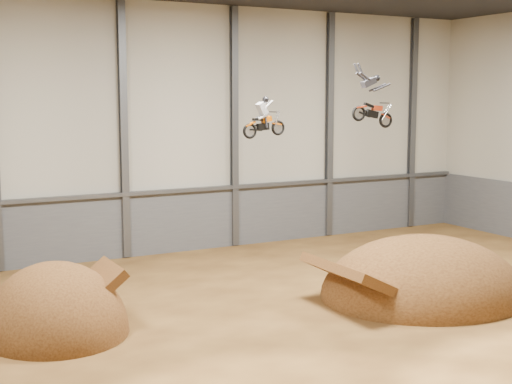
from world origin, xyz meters
TOP-DOWN VIEW (x-y plane):
  - floor at (0.00, 0.00)m, footprint 40.00×40.00m
  - back_wall at (0.00, 15.00)m, footprint 40.00×0.10m
  - lower_band_back at (0.00, 14.90)m, footprint 39.80×0.18m
  - steel_rail at (0.00, 14.75)m, footprint 39.80×0.35m
  - steel_column_2 at (-3.33, 14.80)m, footprint 0.40×0.36m
  - steel_column_3 at (3.33, 14.80)m, footprint 0.40×0.36m
  - steel_column_4 at (10.00, 14.80)m, footprint 0.40×0.36m
  - steel_column_5 at (16.67, 14.80)m, footprint 0.40×0.36m
  - takeoff_ramp at (-9.62, 3.91)m, footprint 5.37×6.19m
  - landing_ramp at (5.90, 1.18)m, footprint 9.41×8.32m
  - fmx_rider_a at (-1.05, 3.18)m, footprint 2.15×0.86m
  - fmx_rider_b at (3.56, 2.12)m, footprint 3.22×0.94m

SIDE VIEW (x-z plane):
  - floor at x=0.00m, z-range 0.00..0.00m
  - takeoff_ramp at x=-9.62m, z-range -2.68..2.68m
  - landing_ramp at x=5.90m, z-range -2.71..2.71m
  - lower_band_back at x=0.00m, z-range 0.00..3.50m
  - steel_rail at x=0.00m, z-range 3.45..3.65m
  - back_wall at x=0.00m, z-range 0.00..14.00m
  - steel_column_2 at x=-3.33m, z-range 0.05..13.95m
  - steel_column_3 at x=3.33m, z-range 0.05..13.95m
  - steel_column_4 at x=10.00m, z-range 0.05..13.95m
  - steel_column_5 at x=16.67m, z-range 0.05..13.95m
  - fmx_rider_a at x=-1.05m, z-range 7.11..9.05m
  - fmx_rider_b at x=3.56m, z-range 7.39..10.27m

